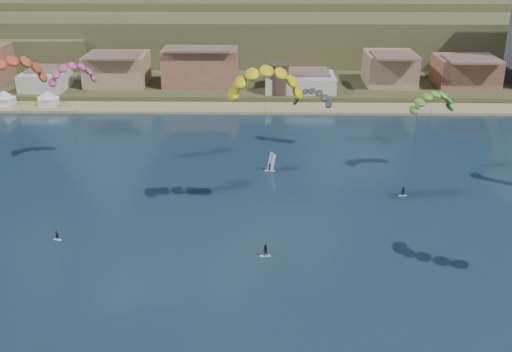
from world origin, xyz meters
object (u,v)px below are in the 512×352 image
(kitesurfer_green, at_px, (433,99))
(watchtower, at_px, (279,79))
(kitesurfer_yellow, at_px, (266,78))
(windsurfer, at_px, (270,165))
(kitesurfer_red, at_px, (12,66))

(kitesurfer_green, bearing_deg, watchtower, 116.33)
(kitesurfer_yellow, height_order, windsurfer, kitesurfer_yellow)
(windsurfer, bearing_deg, kitesurfer_green, -4.26)
(kitesurfer_red, height_order, windsurfer, kitesurfer_red)
(kitesurfer_red, relative_size, kitesurfer_yellow, 1.03)
(kitesurfer_green, xyz_separation_m, windsurfer, (-30.59, 2.28, -14.48))
(watchtower, distance_m, kitesurfer_green, 63.82)
(watchtower, xyz_separation_m, kitesurfer_yellow, (-3.59, -77.02, 17.96))
(watchtower, relative_size, kitesurfer_red, 0.30)
(kitesurfer_yellow, relative_size, windsurfer, 7.53)
(kitesurfer_yellow, bearing_deg, kitesurfer_red, 176.66)
(kitesurfer_red, relative_size, windsurfer, 7.78)
(kitesurfer_yellow, xyz_separation_m, kitesurfer_green, (31.60, 20.43, -8.67))
(watchtower, relative_size, kitesurfer_green, 0.44)
(watchtower, height_order, kitesurfer_red, kitesurfer_red)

